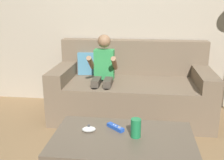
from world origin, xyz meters
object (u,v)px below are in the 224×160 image
at_px(couch, 131,90).
at_px(soda_can, 136,128).
at_px(person_seated_on_couch, 103,73).
at_px(nunchuk_white, 89,129).
at_px(game_remote_blue_near_edge, 115,127).
at_px(coffee_table, 123,146).

xyz_separation_m(couch, soda_can, (0.10, -1.27, 0.18)).
height_order(person_seated_on_couch, nunchuk_white, person_seated_on_couch).
xyz_separation_m(game_remote_blue_near_edge, soda_can, (0.14, -0.09, 0.05)).
bearing_deg(couch, person_seated_on_couch, -148.42).
bearing_deg(nunchuk_white, game_remote_blue_near_edge, 21.19).
xyz_separation_m(coffee_table, game_remote_blue_near_edge, (-0.06, 0.11, 0.08)).
distance_m(coffee_table, soda_can, 0.15).
height_order(game_remote_blue_near_edge, nunchuk_white, nunchuk_white).
bearing_deg(person_seated_on_couch, couch, 31.58).
distance_m(couch, nunchuk_white, 1.27).
bearing_deg(person_seated_on_couch, nunchuk_white, -86.28).
relative_size(person_seated_on_couch, game_remote_blue_near_edge, 7.07).
bearing_deg(couch, coffee_table, -89.30).
relative_size(nunchuk_white, soda_can, 0.80).
height_order(person_seated_on_couch, game_remote_blue_near_edge, person_seated_on_couch).
relative_size(coffee_table, game_remote_blue_near_edge, 7.04).
height_order(couch, coffee_table, couch).
height_order(couch, game_remote_blue_near_edge, couch).
relative_size(person_seated_on_couch, soda_can, 7.45).
distance_m(coffee_table, game_remote_blue_near_edge, 0.15).
bearing_deg(soda_can, game_remote_blue_near_edge, 146.95).
distance_m(couch, person_seated_on_couch, 0.41).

